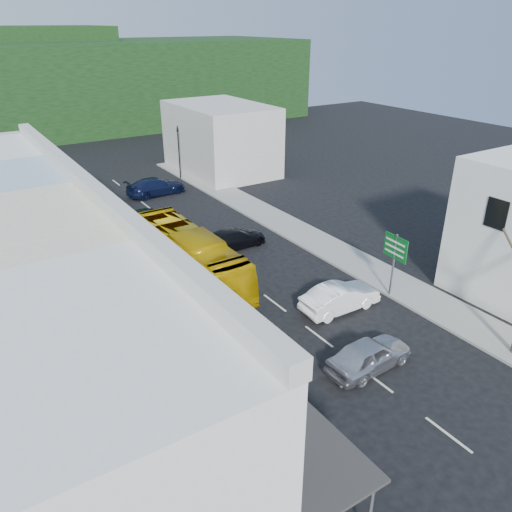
{
  "coord_description": "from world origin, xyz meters",
  "views": [
    {
      "loc": [
        -14.31,
        -16.28,
        14.74
      ],
      "look_at": [
        0.0,
        6.0,
        2.2
      ],
      "focal_mm": 35.0,
      "sensor_mm": 36.0,
      "label": 1
    }
  ],
  "objects_px": {
    "car_white": "(340,299)",
    "traffic_signal": "(179,153)",
    "car_silver": "(369,356)",
    "car_red": "(231,353)",
    "direction_sign": "(393,266)",
    "pedestrian_left": "(141,348)",
    "bus": "(189,256)"
  },
  "relations": [
    {
      "from": "car_white",
      "to": "traffic_signal",
      "type": "bearing_deg",
      "value": -5.9
    },
    {
      "from": "car_silver",
      "to": "car_white",
      "type": "relative_size",
      "value": 1.0
    },
    {
      "from": "car_white",
      "to": "car_red",
      "type": "xyz_separation_m",
      "value": [
        -7.65,
        -1.09,
        0.0
      ]
    },
    {
      "from": "car_silver",
      "to": "direction_sign",
      "type": "relative_size",
      "value": 1.11
    },
    {
      "from": "car_silver",
      "to": "car_white",
      "type": "distance_m",
      "value": 5.27
    },
    {
      "from": "pedestrian_left",
      "to": "car_silver",
      "type": "bearing_deg",
      "value": -123.45
    },
    {
      "from": "car_red",
      "to": "car_silver",
      "type": "bearing_deg",
      "value": -118.91
    },
    {
      "from": "car_white",
      "to": "bus",
      "type": "bearing_deg",
      "value": 35.3
    },
    {
      "from": "direction_sign",
      "to": "pedestrian_left",
      "type": "bearing_deg",
      "value": 177.33
    },
    {
      "from": "bus",
      "to": "car_silver",
      "type": "relative_size",
      "value": 2.64
    },
    {
      "from": "car_white",
      "to": "pedestrian_left",
      "type": "relative_size",
      "value": 2.59
    },
    {
      "from": "pedestrian_left",
      "to": "direction_sign",
      "type": "height_order",
      "value": "direction_sign"
    },
    {
      "from": "direction_sign",
      "to": "traffic_signal",
      "type": "relative_size",
      "value": 0.74
    },
    {
      "from": "bus",
      "to": "car_white",
      "type": "height_order",
      "value": "bus"
    },
    {
      "from": "car_silver",
      "to": "traffic_signal",
      "type": "height_order",
      "value": "traffic_signal"
    },
    {
      "from": "car_white",
      "to": "direction_sign",
      "type": "relative_size",
      "value": 1.11
    },
    {
      "from": "traffic_signal",
      "to": "direction_sign",
      "type": "bearing_deg",
      "value": 85.35
    },
    {
      "from": "bus",
      "to": "car_white",
      "type": "bearing_deg",
      "value": -56.3
    },
    {
      "from": "pedestrian_left",
      "to": "direction_sign",
      "type": "xyz_separation_m",
      "value": [
        14.61,
        -1.67,
        0.98
      ]
    },
    {
      "from": "car_white",
      "to": "car_red",
      "type": "distance_m",
      "value": 7.72
    },
    {
      "from": "car_red",
      "to": "pedestrian_left",
      "type": "distance_m",
      "value": 4.19
    },
    {
      "from": "car_red",
      "to": "direction_sign",
      "type": "relative_size",
      "value": 1.16
    },
    {
      "from": "car_silver",
      "to": "car_white",
      "type": "xyz_separation_m",
      "value": [
        2.38,
        4.7,
        0.0
      ]
    },
    {
      "from": "car_white",
      "to": "direction_sign",
      "type": "bearing_deg",
      "value": -97.05
    },
    {
      "from": "car_white",
      "to": "direction_sign",
      "type": "height_order",
      "value": "direction_sign"
    },
    {
      "from": "car_white",
      "to": "direction_sign",
      "type": "xyz_separation_m",
      "value": [
        3.46,
        -0.48,
        1.28
      ]
    },
    {
      "from": "car_silver",
      "to": "pedestrian_left",
      "type": "xyz_separation_m",
      "value": [
        -8.77,
        5.88,
        0.3
      ]
    },
    {
      "from": "direction_sign",
      "to": "traffic_signal",
      "type": "xyz_separation_m",
      "value": [
        -0.09,
        28.72,
        0.7
      ]
    },
    {
      "from": "car_white",
      "to": "pedestrian_left",
      "type": "xyz_separation_m",
      "value": [
        -11.15,
        1.18,
        0.3
      ]
    },
    {
      "from": "car_red",
      "to": "traffic_signal",
      "type": "relative_size",
      "value": 0.86
    },
    {
      "from": "pedestrian_left",
      "to": "car_red",
      "type": "bearing_deg",
      "value": -122.65
    },
    {
      "from": "pedestrian_left",
      "to": "bus",
      "type": "bearing_deg",
      "value": -40.27
    }
  ]
}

